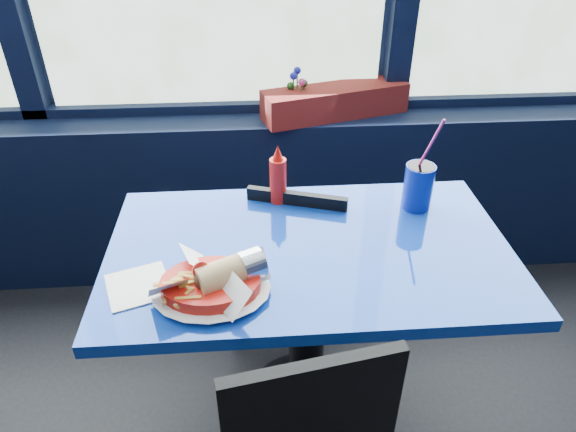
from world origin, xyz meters
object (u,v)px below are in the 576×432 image
at_px(near_table, 308,292).
at_px(ketchup_bottle, 278,177).
at_px(flower_vase, 297,103).
at_px(soda_cup, 418,186).
at_px(planter_box, 335,101).
at_px(chair_near_back, 286,255).
at_px(food_basket, 213,283).

bearing_deg(near_table, ketchup_bottle, 106.55).
bearing_deg(ketchup_bottle, flower_vase, 78.85).
relative_size(ketchup_bottle, soda_cup, 0.64).
bearing_deg(planter_box, chair_near_back, -131.32).
xyz_separation_m(planter_box, ketchup_bottle, (-0.28, -0.60, -0.02)).
bearing_deg(flower_vase, food_basket, -106.81).
bearing_deg(flower_vase, ketchup_bottle, -101.15).
distance_m(chair_near_back, food_basket, 0.66).
xyz_separation_m(food_basket, soda_cup, (0.65, 0.38, 0.04)).
relative_size(flower_vase, food_basket, 0.75).
relative_size(near_table, ketchup_bottle, 5.77).
bearing_deg(chair_near_back, soda_cup, 179.41).
bearing_deg(ketchup_bottle, soda_cup, -8.58).
relative_size(near_table, chair_near_back, 1.51).
bearing_deg(soda_cup, flower_vase, 117.40).
height_order(near_table, ketchup_bottle, ketchup_bottle).
bearing_deg(ketchup_bottle, near_table, -73.45).
relative_size(flower_vase, soda_cup, 0.67).
xyz_separation_m(near_table, chair_near_back, (-0.05, 0.33, -0.11)).
xyz_separation_m(flower_vase, soda_cup, (0.34, -0.65, -0.04)).
xyz_separation_m(flower_vase, ketchup_bottle, (-0.12, -0.58, -0.02)).
bearing_deg(chair_near_back, flower_vase, -81.77).
distance_m(chair_near_back, ketchup_bottle, 0.39).
height_order(planter_box, ketchup_bottle, ketchup_bottle).
relative_size(near_table, food_basket, 4.17).
xyz_separation_m(ketchup_bottle, soda_cup, (0.45, -0.07, -0.01)).
distance_m(chair_near_back, soda_cup, 0.58).
distance_m(near_table, planter_box, 0.94).
xyz_separation_m(chair_near_back, food_basket, (-0.23, -0.52, 0.33)).
relative_size(chair_near_back, ketchup_bottle, 3.82).
xyz_separation_m(near_table, soda_cup, (0.38, 0.19, 0.26)).
height_order(chair_near_back, flower_vase, flower_vase).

